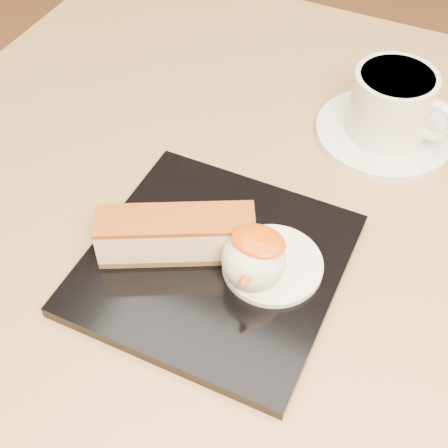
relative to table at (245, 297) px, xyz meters
The scene contains 9 objects.
table is the anchor object (origin of this frame).
dessert_plate 0.18m from the table, 89.11° to the right, with size 0.22×0.22×0.01m, color black.
cheesecake 0.21m from the table, 111.25° to the right, with size 0.14×0.10×0.04m.
cream_smear 0.19m from the table, 52.48° to the right, with size 0.09×0.09×0.01m, color white.
ice_cream_scoop 0.22m from the table, 64.56° to the right, with size 0.06×0.06×0.06m, color white.
mango_sauce 0.24m from the table, 62.96° to the right, with size 0.05×0.04×0.01m, color #D54E06.
mint_sprig 0.18m from the table, 62.74° to the right, with size 0.03×0.02×0.00m.
saucer 0.25m from the table, 61.05° to the left, with size 0.15×0.15×0.01m, color white.
coffee_cup 0.27m from the table, 60.40° to the left, with size 0.12×0.09×0.07m.
Camera 1 is at (0.16, -0.39, 1.17)m, focal length 50.00 mm.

